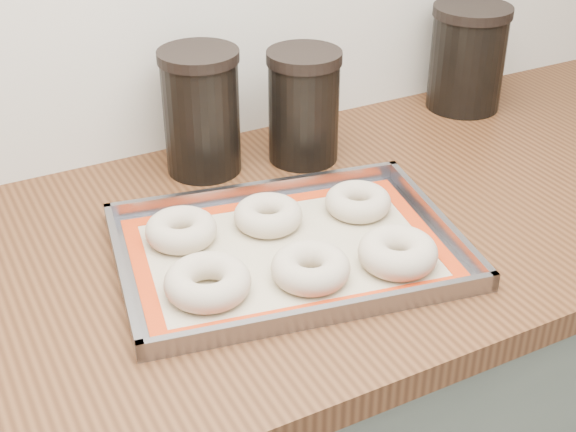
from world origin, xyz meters
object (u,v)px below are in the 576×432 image
bagel_front_mid (311,268)px  bagel_front_right (398,252)px  baking_tray (288,249)px  bagel_back_mid (268,215)px  bagel_back_right (358,202)px  canister_right (467,57)px  canister_mid (304,106)px  canister_left (201,112)px  bagel_front_left (208,282)px  bagel_back_left (181,230)px

bagel_front_mid → bagel_front_right: 0.12m
baking_tray → bagel_front_right: (0.11, -0.10, 0.02)m
bagel_back_mid → bagel_back_right: bagel_back_mid is taller
canister_right → canister_mid: bearing=-172.4°
bagel_back_right → bagel_front_mid: bearing=-140.9°
bagel_front_mid → canister_mid: size_ratio=0.55×
baking_tray → canister_right: bearing=29.1°
canister_left → bagel_front_mid: bearing=-90.2°
bagel_front_mid → canister_right: (0.54, 0.37, 0.07)m
canister_left → bagel_front_right: bearing=-73.0°
baking_tray → canister_left: (-0.00, 0.29, 0.09)m
baking_tray → bagel_front_mid: 0.08m
bagel_front_left → canister_right: (0.67, 0.34, 0.07)m
bagel_front_left → bagel_front_mid: 0.13m
canister_right → bagel_front_mid: bearing=-145.5°
canister_mid → canister_right: (0.37, 0.05, 0.00)m
baking_tray → canister_right: 0.61m
bagel_back_left → canister_right: canister_right is taller
bagel_front_left → bagel_back_right: size_ratio=1.14×
bagel_front_right → bagel_back_right: (0.03, 0.14, -0.00)m
bagel_back_right → bagel_back_mid: bearing=169.2°
bagel_front_mid → bagel_back_right: bagel_front_mid is taller
bagel_back_mid → canister_left: canister_left is taller
bagel_back_right → canister_mid: 0.21m
baking_tray → canister_left: size_ratio=2.54×
canister_mid → bagel_front_left: bearing=-135.7°
bagel_back_mid → canister_mid: size_ratio=0.53×
canister_left → canister_right: size_ratio=1.04×
baking_tray → canister_right: size_ratio=2.64×
canister_left → canister_right: bearing=1.1°
bagel_front_mid → bagel_back_left: 0.20m
canister_right → bagel_back_right: bearing=-147.4°
bagel_front_left → bagel_front_right: 0.25m
baking_tray → canister_mid: bearing=57.3°
bagel_back_mid → canister_mid: 0.24m
bagel_back_left → canister_right: 0.69m
baking_tray → bagel_front_mid: (-0.01, -0.07, 0.02)m
bagel_back_left → canister_left: (0.11, 0.19, 0.08)m
bagel_front_mid → canister_left: canister_left is taller
bagel_front_left → bagel_back_left: 0.13m
canister_right → bagel_back_left: bearing=-162.6°
baking_tray → bagel_back_right: size_ratio=5.27×
bagel_front_left → bagel_back_right: 0.29m
canister_left → canister_right: (0.54, 0.01, -0.00)m
bagel_front_left → bagel_back_mid: 0.18m
bagel_front_right → canister_left: 0.41m
baking_tray → bagel_back_mid: bearing=85.9°
bagel_back_mid → canister_left: size_ratio=0.49×
bagel_front_left → canister_left: 0.36m
bagel_front_right → canister_left: bearing=107.0°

